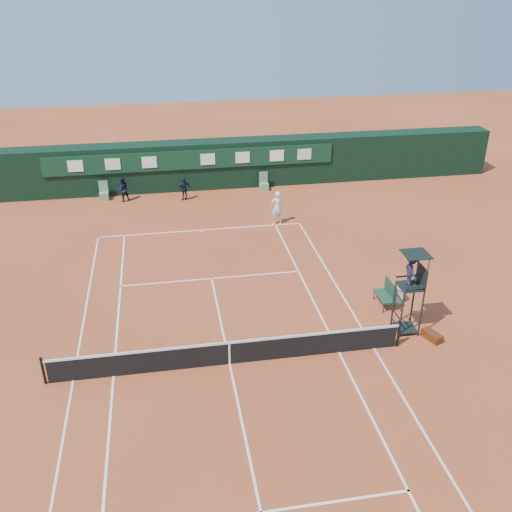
{
  "coord_description": "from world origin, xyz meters",
  "views": [
    {
      "loc": [
        -1.88,
        -16.53,
        12.86
      ],
      "look_at": [
        2.01,
        6.0,
        1.2
      ],
      "focal_mm": 40.0,
      "sensor_mm": 36.0,
      "label": 1
    }
  ],
  "objects_px": {
    "player_bench": "(387,293)",
    "cooler": "(396,294)",
    "tennis_net": "(229,352)",
    "umpire_chair": "(411,277)",
    "player": "(277,208)"
  },
  "relations": [
    {
      "from": "tennis_net",
      "to": "player_bench",
      "type": "height_order",
      "value": "same"
    },
    {
      "from": "player_bench",
      "to": "cooler",
      "type": "height_order",
      "value": "player_bench"
    },
    {
      "from": "player_bench",
      "to": "player",
      "type": "xyz_separation_m",
      "value": [
        -2.82,
        9.21,
        0.36
      ]
    },
    {
      "from": "tennis_net",
      "to": "player",
      "type": "relative_size",
      "value": 6.73
    },
    {
      "from": "tennis_net",
      "to": "player",
      "type": "xyz_separation_m",
      "value": [
        4.24,
        12.07,
        0.45
      ]
    },
    {
      "from": "tennis_net",
      "to": "player_bench",
      "type": "relative_size",
      "value": 10.75
    },
    {
      "from": "player_bench",
      "to": "tennis_net",
      "type": "bearing_deg",
      "value": -157.97
    },
    {
      "from": "player_bench",
      "to": "player",
      "type": "relative_size",
      "value": 0.63
    },
    {
      "from": "player_bench",
      "to": "cooler",
      "type": "xyz_separation_m",
      "value": [
        0.55,
        0.29,
        -0.27
      ]
    },
    {
      "from": "cooler",
      "to": "player",
      "type": "relative_size",
      "value": 0.34
    },
    {
      "from": "tennis_net",
      "to": "umpire_chair",
      "type": "xyz_separation_m",
      "value": [
        7.05,
        0.9,
        1.95
      ]
    },
    {
      "from": "player_bench",
      "to": "player",
      "type": "bearing_deg",
      "value": 107.03
    },
    {
      "from": "umpire_chair",
      "to": "player_bench",
      "type": "height_order",
      "value": "umpire_chair"
    },
    {
      "from": "umpire_chair",
      "to": "player",
      "type": "distance_m",
      "value": 11.61
    },
    {
      "from": "umpire_chair",
      "to": "player",
      "type": "bearing_deg",
      "value": 104.12
    }
  ]
}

